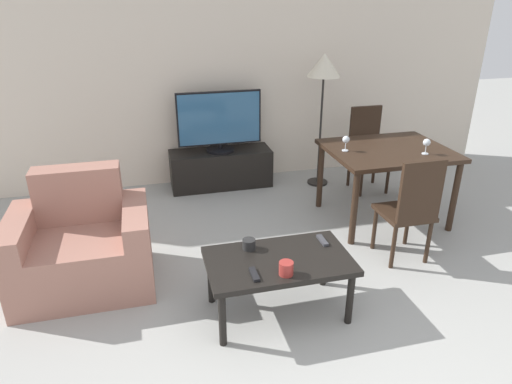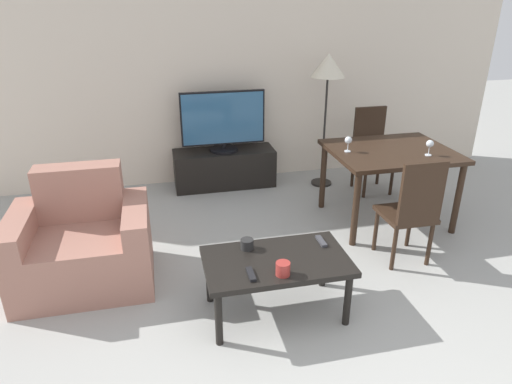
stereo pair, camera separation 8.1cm
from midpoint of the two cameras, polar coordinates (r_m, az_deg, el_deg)
The scene contains 15 objects.
wall_back at distance 5.32m, azimuth -6.45°, elevation 15.41°, with size 7.15×0.06×2.70m.
armchair at distance 3.77m, azimuth -21.40°, elevation -6.54°, with size 1.01×0.75×0.89m.
tv_stand at distance 5.35m, azimuth -4.85°, elevation 2.96°, with size 1.16×0.40×0.43m.
tv at distance 5.18m, azimuth -5.06°, elevation 8.73°, with size 0.95×0.32×0.68m.
coffee_table at distance 3.18m, azimuth 2.11°, elevation -9.13°, with size 0.99×0.58×0.44m.
dining_table at distance 4.57m, azimuth 15.59°, elevation 4.18°, with size 1.14×0.93×0.74m.
dining_chair_near at distance 3.91m, azimuth 18.25°, elevation -1.77°, with size 0.40×0.40×0.94m.
dining_chair_far at distance 5.35m, azimuth 13.31°, elevation 5.69°, with size 0.40×0.40×0.94m.
floor_lamp at distance 5.17m, azimuth 8.02°, elevation 14.71°, with size 0.37×0.37×1.51m.
remote_primary at distance 3.37m, azimuth 7.62°, elevation -6.01°, with size 0.04×0.15×0.02m.
remote_secondary at distance 2.97m, azimuth -1.02°, elevation -10.25°, with size 0.04×0.15×0.02m.
cup_white_near at distance 3.24m, azimuth -1.61°, elevation -6.56°, with size 0.09×0.09×0.07m.
cup_colored_far at distance 2.97m, azimuth 2.99°, elevation -9.51°, with size 0.09×0.09×0.09m.
wine_glass_left at distance 4.45m, azimuth 20.06°, elevation 5.72°, with size 0.07×0.07×0.15m.
wine_glass_center at distance 4.35m, azimuth 10.65°, elevation 6.35°, with size 0.07×0.07×0.15m.
Camera 1 is at (-0.77, -1.26, 2.12)m, focal length 32.00 mm.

